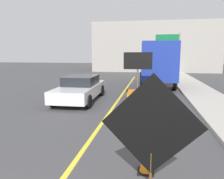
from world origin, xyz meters
TOP-DOWN VIEW (x-y plane):
  - lane_center_stripe at (0.00, 6.00)m, footprint 0.14×36.00m
  - roadwork_sign at (1.81, 2.38)m, footprint 1.63×0.14m
  - arrow_board_trailer at (1.06, 11.39)m, footprint 1.60×1.86m
  - box_truck at (2.25, 17.21)m, footprint 2.89×7.95m
  - pickup_car at (-2.08, 10.60)m, footprint 2.11×4.96m
  - highway_guide_sign at (4.18, 25.02)m, footprint 2.79×0.24m
  - far_building_block at (2.31, 35.02)m, footprint 18.03×9.74m
  - traffic_cone_near_sign at (1.72, 3.61)m, footprint 0.36×0.36m
  - traffic_cone_mid_lane at (1.30, 6.76)m, footprint 0.36×0.36m
  - traffic_cone_far_lane at (1.21, 9.39)m, footprint 0.36×0.36m

SIDE VIEW (x-z plane):
  - lane_center_stripe at x=0.00m, z-range 0.00..0.01m
  - traffic_cone_near_sign at x=1.72m, z-range -0.01..0.70m
  - traffic_cone_mid_lane at x=1.30m, z-range -0.01..0.75m
  - traffic_cone_far_lane at x=1.21m, z-range -0.01..0.76m
  - arrow_board_trailer at x=1.06m, z-range -0.87..1.83m
  - pickup_car at x=-2.08m, z-range 0.01..1.39m
  - roadwork_sign at x=1.81m, z-range 0.30..2.64m
  - box_truck at x=2.25m, z-range 0.13..3.59m
  - highway_guide_sign at x=4.18m, z-range 0.92..5.92m
  - far_building_block at x=2.31m, z-range 0.00..7.13m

